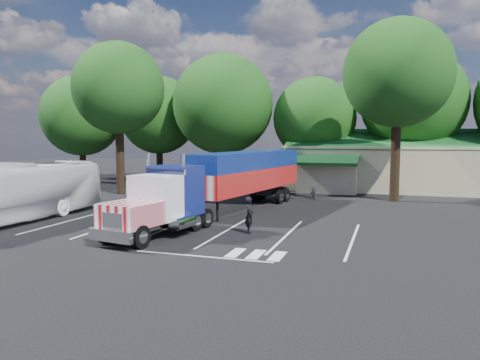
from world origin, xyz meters
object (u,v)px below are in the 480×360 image
(semi_truck, at_px, (229,178))
(woman, at_px, (249,215))
(bicycle, at_px, (313,192))
(silver_sedan, at_px, (318,183))
(tour_bus, at_px, (16,192))

(semi_truck, bearing_deg, woman, -50.64)
(semi_truck, distance_m, bicycle, 9.86)
(bicycle, bearing_deg, silver_sedan, 78.33)
(silver_sedan, bearing_deg, woman, -168.90)
(bicycle, height_order, tour_bus, tour_bus)
(tour_bus, bearing_deg, semi_truck, 30.79)
(semi_truck, xyz_separation_m, tour_bus, (-10.78, -6.12, -0.59))
(tour_bus, bearing_deg, bicycle, 46.89)
(semi_truck, relative_size, tour_bus, 1.60)
(semi_truck, bearing_deg, tour_bus, -140.40)
(bicycle, distance_m, silver_sedan, 6.02)
(semi_truck, xyz_separation_m, bicycle, (3.87, 8.89, -1.77))
(woman, distance_m, tour_bus, 13.71)
(semi_truck, distance_m, woman, 6.02)
(semi_truck, distance_m, tour_bus, 12.41)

